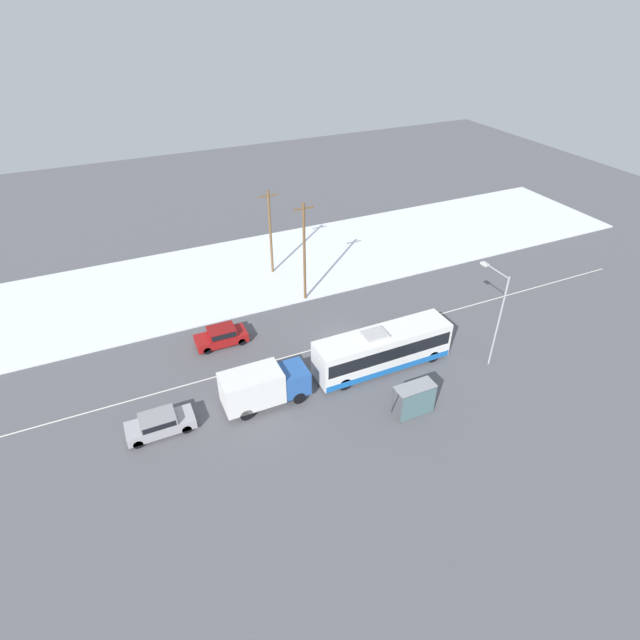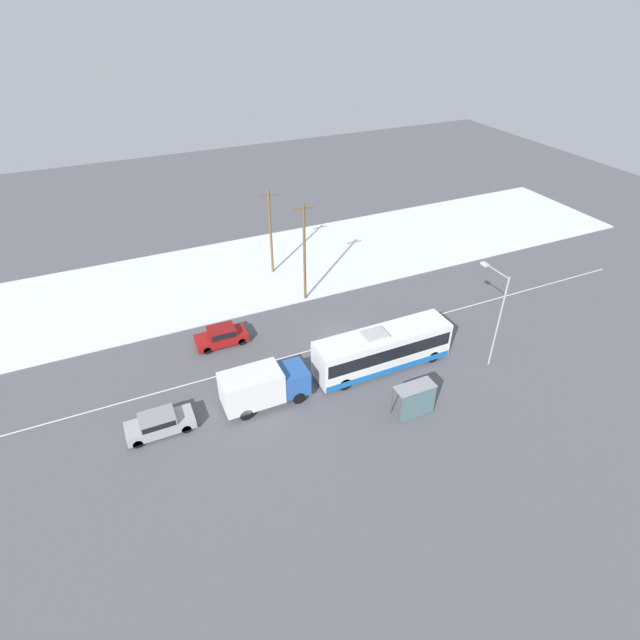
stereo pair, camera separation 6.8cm
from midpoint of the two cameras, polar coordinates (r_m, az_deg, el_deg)
The scene contains 12 objects.
ground_plane at distance 41.13m, azimuth 2.63°, elevation -2.45°, with size 120.00×120.00×0.00m, color #56565B.
snow_lot at distance 52.47m, azimuth -4.58°, elevation 6.32°, with size 80.00×15.21×0.12m.
lane_marking_center at distance 41.13m, azimuth 2.63°, elevation -2.45°, with size 60.00×0.12×0.00m.
city_bus at distance 37.83m, azimuth 7.19°, elevation -3.35°, with size 10.65×2.57×3.38m.
box_truck at distance 34.73m, azimuth -6.51°, elevation -7.46°, with size 6.04×2.30×2.87m.
sedan_car at distance 41.13m, azimuth -11.16°, elevation -1.75°, with size 4.14×1.80×1.52m.
parked_car_near_truck at distance 34.74m, azimuth -17.85°, elevation -11.12°, with size 4.38×1.80×1.41m.
pedestrian_at_stop at distance 35.69m, azimuth 10.46°, elevation -7.85°, with size 0.57×0.25×1.59m.
bus_shelter at distance 34.15m, azimuth 11.02°, elevation -8.65°, with size 2.76×1.20×2.40m.
streetlamp at distance 38.56m, azimuth 19.51°, elevation 1.37°, with size 0.36×2.89×7.70m.
utility_pole_roadside at distance 44.18m, azimuth -1.74°, elevation 7.79°, with size 1.80×0.24×9.37m.
utility_pole_snowlot at distance 49.19m, azimuth -5.62°, elevation 10.02°, with size 1.80×0.24×8.60m.
Camera 2 is at (-15.33, -29.18, 24.60)m, focal length 28.00 mm.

